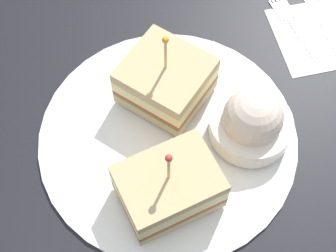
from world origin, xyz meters
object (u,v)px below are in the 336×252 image
at_px(coleslaw_bowl, 252,121).
at_px(napkin, 315,36).
at_px(sandwich_half_front, 166,81).
at_px(sandwich_half_back, 169,187).
at_px(fork, 288,16).
at_px(plate, 168,136).
at_px(knife, 316,11).

relative_size(coleslaw_bowl, napkin, 0.83).
bearing_deg(sandwich_half_front, sandwich_half_back, 24.82).
xyz_separation_m(napkin, fork, (-0.02, -0.04, 0.00)).
relative_size(plate, napkin, 2.65).
relative_size(plate, fork, 3.03).
bearing_deg(coleslaw_bowl, sandwich_half_back, -26.25).
bearing_deg(coleslaw_bowl, fork, -177.18).
bearing_deg(sandwich_half_front, fork, 151.00).
bearing_deg(plate, napkin, 151.34).
distance_m(plate, sandwich_half_front, 0.06).
bearing_deg(napkin, sandwich_half_front, -40.97).
bearing_deg(fork, coleslaw_bowl, 2.82).
distance_m(coleslaw_bowl, knife, 0.21).
bearing_deg(sandwich_half_back, fork, 171.53).
bearing_deg(plate, coleslaw_bowl, 115.81).
relative_size(sandwich_half_front, coleslaw_bowl, 1.13).
xyz_separation_m(sandwich_half_front, sandwich_half_back, (0.11, 0.05, -0.00)).
bearing_deg(knife, sandwich_half_front, -32.85).
xyz_separation_m(sandwich_half_front, napkin, (-0.16, 0.14, -0.03)).
bearing_deg(fork, napkin, 68.24).
distance_m(sandwich_half_front, coleslaw_bowl, 0.11).
relative_size(sandwich_half_back, knife, 1.05).
bearing_deg(fork, plate, -18.01).
xyz_separation_m(sandwich_half_back, napkin, (-0.27, 0.08, -0.03)).
height_order(napkin, fork, fork).
bearing_deg(sandwich_half_back, sandwich_half_front, -155.18).
distance_m(plate, napkin, 0.23).
distance_m(sandwich_half_front, knife, 0.24).
distance_m(sandwich_half_back, fork, 0.29).
bearing_deg(napkin, coleslaw_bowl, -10.66).
relative_size(sandwich_half_front, knife, 0.90).
bearing_deg(plate, sandwich_half_back, 23.90).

